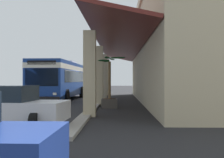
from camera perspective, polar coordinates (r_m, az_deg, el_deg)
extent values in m
plane|color=#262628|center=(25.39, 10.81, -3.95)|extent=(120.00, 120.00, 0.00)
cube|color=#9E998E|center=(22.22, -2.49, -4.34)|extent=(28.65, 0.50, 0.12)
cube|color=#C6B793|center=(31.10, -1.06, 0.32)|extent=(0.55, 0.55, 3.89)
cube|color=#C6B793|center=(25.14, -1.64, 0.45)|extent=(0.55, 0.55, 3.89)
cube|color=#C6B793|center=(19.18, -2.59, 0.65)|extent=(0.55, 0.55, 3.89)
cube|color=#C6B793|center=(13.23, -4.39, 1.04)|extent=(0.55, 0.55, 3.89)
cube|color=#5B1E19|center=(22.26, 1.38, 6.46)|extent=(23.88, 3.16, 0.82)
cube|color=#19232D|center=(22.18, 5.62, -0.88)|extent=(20.06, 0.08, 2.40)
cube|color=navy|center=(25.03, -10.02, -0.06)|extent=(11.08, 2.91, 2.75)
cube|color=silver|center=(25.05, -10.02, 2.06)|extent=(11.10, 2.93, 0.36)
cube|color=#19232D|center=(25.33, -9.86, 0.45)|extent=(9.32, 2.88, 0.90)
cube|color=#19232D|center=(19.75, -13.67, 0.35)|extent=(0.13, 2.24, 1.20)
cube|color=black|center=(19.77, -13.67, 3.16)|extent=(0.12, 1.94, 0.28)
cube|color=black|center=(19.66, -13.78, -3.73)|extent=(0.28, 2.45, 0.24)
cube|color=silver|center=(19.48, -11.20, -2.88)|extent=(0.07, 0.24, 0.16)
cube|color=silver|center=(20.00, -16.16, -2.81)|extent=(0.07, 0.24, 0.16)
cube|color=silver|center=(26.54, -9.27, 3.16)|extent=(2.46, 1.86, 0.24)
cylinder|color=black|center=(21.24, -8.92, -3.33)|extent=(1.00, 0.30, 1.00)
cylinder|color=black|center=(21.92, -15.46, -3.23)|extent=(1.00, 0.30, 1.00)
cylinder|color=black|center=(27.83, -6.00, -2.60)|extent=(1.00, 0.30, 1.00)
cylinder|color=black|center=(28.35, -11.10, -2.55)|extent=(1.00, 0.30, 1.00)
cylinder|color=black|center=(5.51, -15.86, -14.27)|extent=(0.64, 0.22, 0.64)
cube|color=silver|center=(10.82, -20.73, -5.81)|extent=(2.18, 4.54, 0.66)
cylinder|color=black|center=(11.11, -11.64, -7.13)|extent=(0.64, 0.22, 0.64)
cylinder|color=black|center=(9.42, -15.06, -8.37)|extent=(0.64, 0.22, 0.64)
cube|color=#4C4742|center=(17.29, -0.49, -4.80)|extent=(0.93, 0.93, 0.55)
cylinder|color=#332319|center=(17.27, -0.49, -3.87)|extent=(0.79, 0.79, 0.02)
cylinder|color=brown|center=(17.23, -0.49, -0.23)|extent=(0.16, 0.16, 2.21)
ellipsoid|color=#195123|center=(16.82, -0.92, 4.23)|extent=(0.99, 0.43, 0.16)
ellipsoid|color=#195123|center=(17.17, 1.06, 4.20)|extent=(0.42, 0.98, 0.15)
ellipsoid|color=#195123|center=(17.66, 0.00, 3.90)|extent=(0.84, 0.48, 0.14)
ellipsoid|color=#195123|center=(17.73, -1.10, 3.58)|extent=(0.98, 0.60, 0.16)
ellipsoid|color=#195123|center=(17.16, -1.61, 3.66)|extent=(0.46, 0.74, 0.15)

